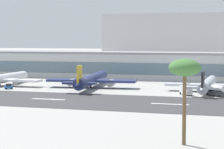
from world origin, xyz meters
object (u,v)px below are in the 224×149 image
Objects in this scene: service_baggage_tug_2 at (8,86)px; palm_tree_0 at (185,70)px; distant_hotel_block at (174,41)px; airliner_gold_tail_gate_1 at (91,80)px; service_fuel_truck_1 at (216,90)px; service_box_truck_0 at (186,90)px; airliner_black_tail_gate_2 at (207,85)px; terminal_building at (126,65)px; airliner_blue_tail_gate_0 at (0,79)px.

service_baggage_tug_2 is 0.20× the size of palm_tree_0.
distant_hotel_block reaches higher than airliner_gold_tail_gate_1.
service_fuel_truck_1 is (51.04, -12.06, -1.32)m from airliner_gold_tail_gate_1.
airliner_gold_tail_gate_1 is 52.46m from service_fuel_truck_1.
airliner_black_tail_gate_2 is at bearing 116.15° from service_box_truck_0.
terminal_building is at bearing -4.80° from service_fuel_truck_1.
service_box_truck_0 is (27.06, -160.92, -17.08)m from distant_hotel_block.
terminal_building is 4.03× the size of airliner_blue_tail_gate_0.
airliner_black_tail_gate_2 is at bearing -48.42° from terminal_building.
service_box_truck_0 is at bearing -58.31° from terminal_building.
service_baggage_tug_2 is (-78.33, -11.43, -1.83)m from airliner_black_tail_gate_2.
distant_hotel_block reaches higher than service_box_truck_0.
distant_hotel_block is 164.08m from service_box_truck_0.
terminal_building is 49.84m from airliner_gold_tail_gate_1.
service_baggage_tug_2 is at bearing 136.46° from palm_tree_0.
airliner_gold_tail_gate_1 is at bearing 156.77° from service_baggage_tug_2.
airliner_black_tail_gate_2 is 6.80× the size of service_box_truck_0.
service_box_truck_0 is 77.62m from palm_tree_0.
airliner_gold_tail_gate_1 reaches higher than airliner_blue_tail_gate_0.
distant_hotel_block is at bearing -10.63° from airliner_gold_tail_gate_1.
distant_hotel_block is 154.44m from airliner_black_tail_gate_2.
palm_tree_0 is (35.31, -237.04, -4.33)m from distant_hotel_block.
terminal_building is at bearing 179.41° from service_box_truck_0.
airliner_black_tail_gate_2 is (47.29, -1.02, -0.47)m from airliner_gold_tail_gate_1.
airliner_blue_tail_gate_0 is 87.41m from airliner_black_tail_gate_2.
distant_hotel_block is at bearing 98.47° from palm_tree_0.
distant_hotel_block is (11.09, 99.13, 12.08)m from terminal_building.
airliner_black_tail_gate_2 is 5.41× the size of service_fuel_truck_1.
service_fuel_truck_1 is 77.25m from palm_tree_0.
terminal_building is at bearing -37.67° from airliner_blue_tail_gate_0.
airliner_black_tail_gate_2 is at bearing 143.21° from service_baggage_tug_2.
airliner_gold_tail_gate_1 is at bearing -84.20° from airliner_blue_tail_gate_0.
airliner_blue_tail_gate_0 is at bearing 41.48° from service_fuel_truck_1.
distant_hotel_block reaches higher than airliner_blue_tail_gate_0.
airliner_gold_tail_gate_1 is at bearing 33.63° from service_fuel_truck_1.
airliner_blue_tail_gate_0 is at bearing 93.38° from airliner_black_tail_gate_2.
service_box_truck_0 reaches higher than service_baggage_tug_2.
airliner_gold_tail_gate_1 is 14.77× the size of service_baggage_tug_2.
terminal_building reaches higher than airliner_black_tail_gate_2.
service_baggage_tug_2 is (-82.08, -0.40, -0.98)m from service_fuel_truck_1.
palm_tree_0 is at bearing -26.10° from service_box_truck_0.
terminal_building is 28.39× the size of service_box_truck_0.
service_box_truck_0 is 71.52m from service_baggage_tug_2.
palm_tree_0 reaches higher than service_box_truck_0.
service_fuel_truck_1 is at bearing -51.71° from terminal_building.
distant_hotel_block reaches higher than palm_tree_0.
airliner_blue_tail_gate_0 is 13.19× the size of service_baggage_tug_2.
terminal_building is at bearing -96.38° from distant_hotel_block.
terminal_building is 72.80m from service_box_truck_0.
service_fuel_truck_1 is (48.72, -61.73, -4.76)m from terminal_building.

